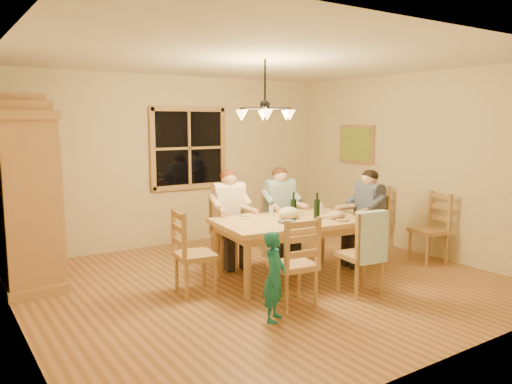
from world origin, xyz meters
TOP-DOWN VIEW (x-y plane):
  - floor at (0.00, 0.00)m, footprint 5.50×5.50m
  - ceiling at (0.00, 0.00)m, footprint 5.50×5.00m
  - wall_back at (0.00, 2.50)m, footprint 5.50×0.02m
  - wall_left at (-2.75, 0.00)m, footprint 0.02×5.00m
  - wall_right at (2.75, 0.00)m, footprint 0.02×5.00m
  - window at (0.20, 2.47)m, footprint 1.30×0.06m
  - painting at (2.71, 1.20)m, footprint 0.06×0.78m
  - chandelier at (-0.00, 0.00)m, footprint 0.77×0.68m
  - armoire at (-2.42, 1.60)m, footprint 0.66×1.40m
  - dining_table at (0.35, -0.03)m, footprint 1.92×1.31m
  - chair_far_left at (0.01, 0.87)m, footprint 0.49×0.47m
  - chair_far_right at (0.80, 0.77)m, footprint 0.49×0.47m
  - chair_near_left at (-0.20, -0.82)m, footprint 0.49×0.47m
  - chair_near_right at (0.70, -0.93)m, footprint 0.49×0.47m
  - chair_end_left at (-0.89, 0.12)m, footprint 0.47×0.49m
  - chair_end_right at (1.59, -0.18)m, footprint 0.47×0.49m
  - adult_woman at (0.01, 0.87)m, footprint 0.43×0.46m
  - adult_plaid_man at (0.80, 0.77)m, footprint 0.43×0.46m
  - adult_slate_man at (1.59, -0.18)m, footprint 0.46×0.43m
  - towel at (0.68, -1.12)m, footprint 0.39×0.14m
  - wine_bottle_a at (0.47, 0.03)m, footprint 0.08×0.08m
  - wine_bottle_b at (0.68, -0.17)m, footprint 0.08×0.08m
  - plate_woman at (-0.01, 0.36)m, footprint 0.26×0.26m
  - plate_plaid at (0.65, 0.20)m, footprint 0.26×0.26m
  - plate_slate at (1.05, -0.14)m, footprint 0.26×0.26m
  - wine_glass_a at (0.28, 0.25)m, footprint 0.06×0.06m
  - wine_glass_b at (0.97, 0.09)m, footprint 0.06×0.06m
  - cap at (0.86, -0.35)m, footprint 0.20×0.20m
  - napkin at (0.20, -0.19)m, footprint 0.20×0.16m
  - cloth_bundle at (0.36, -0.01)m, footprint 0.28×0.22m
  - child at (-0.59, -1.03)m, footprint 0.39×0.37m
  - chair_spare_front at (2.45, -0.53)m, footprint 0.50×0.52m
  - chair_spare_back at (2.45, 0.57)m, footprint 0.52×0.53m

SIDE VIEW (x-z plane):
  - floor at x=0.00m, z-range 0.00..0.00m
  - chair_far_left at x=0.01m, z-range -0.19..0.80m
  - chair_far_right at x=0.80m, z-range -0.19..0.80m
  - chair_near_left at x=-0.20m, z-range -0.19..0.80m
  - chair_near_right at x=0.70m, z-range -0.19..0.80m
  - chair_end_left at x=-0.89m, z-range -0.19..0.80m
  - chair_end_right at x=1.59m, z-range -0.19..0.80m
  - chair_spare_front at x=2.45m, z-range -0.19..0.80m
  - chair_spare_back at x=2.45m, z-range -0.19..0.80m
  - child at x=-0.59m, z-range 0.00..0.91m
  - dining_table at x=0.35m, z-range 0.28..1.04m
  - towel at x=0.68m, z-range 0.41..0.99m
  - plate_woman at x=-0.01m, z-range 0.76..0.78m
  - plate_plaid at x=0.65m, z-range 0.76..0.78m
  - plate_slate at x=1.05m, z-range 0.76..0.78m
  - napkin at x=0.20m, z-range 0.76..0.79m
  - cap at x=0.86m, z-range 0.76..0.87m
  - wine_glass_a at x=0.28m, z-range 0.76..0.90m
  - wine_glass_b at x=0.97m, z-range 0.76..0.90m
  - cloth_bundle at x=0.36m, z-range 0.76..0.91m
  - adult_woman at x=0.01m, z-range 0.40..1.28m
  - adult_plaid_man at x=0.80m, z-range 0.40..1.28m
  - adult_slate_man at x=1.59m, z-range 0.40..1.28m
  - wine_bottle_a at x=0.47m, z-range 0.76..1.09m
  - wine_bottle_b at x=0.68m, z-range 0.76..1.09m
  - armoire at x=-2.42m, z-range -0.09..2.21m
  - wall_back at x=0.00m, z-range 0.00..2.70m
  - wall_left at x=-2.75m, z-range 0.00..2.70m
  - wall_right at x=2.75m, z-range 0.00..2.70m
  - window at x=0.20m, z-range 0.90..2.20m
  - painting at x=2.71m, z-range 1.28..1.92m
  - chandelier at x=0.00m, z-range 1.72..2.43m
  - ceiling at x=0.00m, z-range 2.69..2.71m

